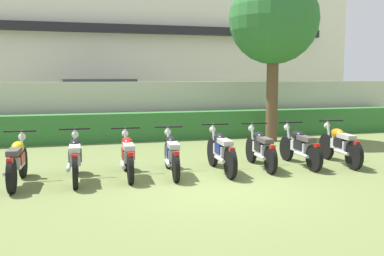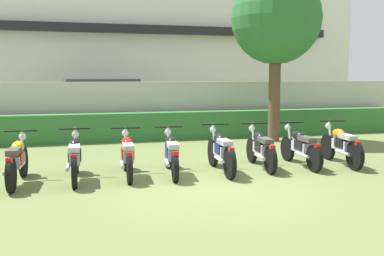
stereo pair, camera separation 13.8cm
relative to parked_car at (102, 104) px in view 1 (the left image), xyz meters
The scene contains 14 objects.
ground 9.84m from the parked_car, 82.48° to the right, with size 60.00×60.00×0.00m, color olive.
building 6.72m from the parked_car, 77.77° to the left, with size 22.84×6.50×7.73m.
compound_wall 3.18m from the parked_car, 66.26° to the right, with size 21.70×0.30×1.82m, color #BCB7A8.
hedge_row 3.87m from the parked_car, 70.47° to the right, with size 17.36×0.70×0.87m, color #337033.
parked_car is the anchor object (origin of this frame).
tree_near_inspector 7.35m from the parked_car, 45.50° to the right, with size 2.71×2.71×5.06m.
motorcycle_in_row_0 8.90m from the parked_car, 104.17° to the right, with size 0.60×1.85×0.96m.
motorcycle_in_row_1 8.70m from the parked_car, 97.56° to the right, with size 0.60×1.83×0.97m.
motorcycle_in_row_2 8.55m from the parked_car, 90.92° to the right, with size 0.60×1.79×0.95m.
motorcycle_in_row_3 8.61m from the parked_car, 84.99° to the right, with size 0.60×1.88×0.94m.
motorcycle_in_row_4 8.82m from the parked_car, 78.25° to the right, with size 0.60×1.91×0.97m.
motorcycle_in_row_5 8.91m from the parked_car, 71.87° to the right, with size 0.60×1.82×0.95m.
motorcycle_in_row_6 9.28m from the parked_car, 66.45° to the right, with size 0.60×1.85×0.95m.
motorcycle_in_row_7 9.78m from the parked_car, 61.47° to the right, with size 0.60×1.86×0.97m.
Camera 1 is at (-2.49, -7.35, 1.99)m, focal length 40.69 mm.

